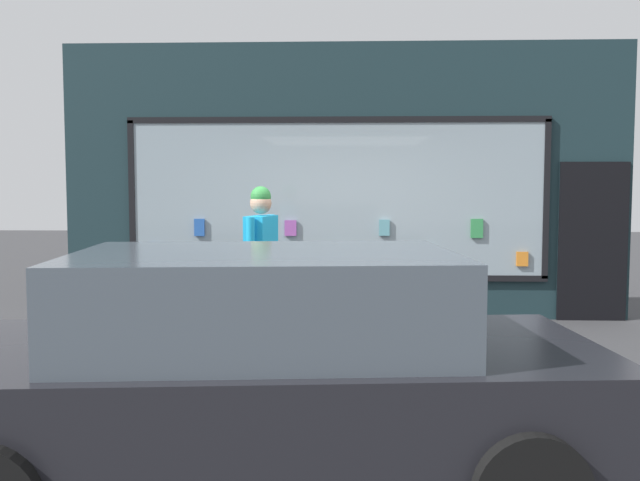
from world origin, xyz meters
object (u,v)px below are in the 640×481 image
Objects in this scene: sandwich_board_sign at (165,299)px; parked_car at (265,362)px; display_table_main at (344,279)px; small_dog at (294,332)px; person_browsing at (261,254)px.

sandwich_board_sign is 0.24× the size of parked_car.
sandwich_board_sign is at bearing -174.47° from display_table_main.
parked_car is at bearing -96.69° from display_table_main.
small_dog is 3.18m from parked_car.
small_dog is 0.48× the size of sandwich_board_sign.
sandwich_board_sign reaches higher than display_table_main.
display_table_main is 1.39× the size of person_browsing.
small_dog is at bearing -125.61° from display_table_main.
sandwich_board_sign is (-1.50, 0.53, 0.26)m from small_dog.
person_browsing is at bearing 89.95° from small_dog.
sandwich_board_sign is (-1.13, 0.27, -0.54)m from person_browsing.
parked_car is (1.57, -3.67, 0.22)m from sandwich_board_sign.
display_table_main is 1.01m from small_dog.
display_table_main is at bearing 78.02° from parked_car.
small_dog is (-0.52, -0.72, -0.47)m from display_table_main.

